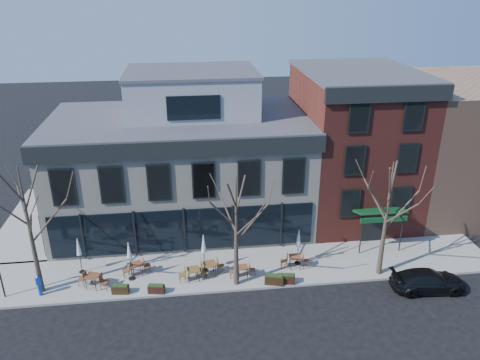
{
  "coord_description": "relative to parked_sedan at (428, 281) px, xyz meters",
  "views": [
    {
      "loc": [
        0.33,
        -27.25,
        17.2
      ],
      "look_at": [
        3.96,
        2.0,
        4.41
      ],
      "focal_mm": 35.0,
      "sensor_mm": 36.0,
      "label": 1
    }
  ],
  "objects": [
    {
      "name": "cafe_set_2",
      "position": [
        -13.84,
        2.51,
        0.01
      ],
      "size": [
        1.88,
        0.83,
        0.97
      ],
      "color": "brown",
      "rests_on": "sidewalk_front"
    },
    {
      "name": "parked_sedan",
      "position": [
        0.0,
        0.0,
        0.0
      ],
      "size": [
        4.52,
        2.07,
        1.28
      ],
      "primitive_type": "imported",
      "rotation": [
        0.0,
        0.0,
        1.51
      ],
      "color": "black",
      "rests_on": "ground"
    },
    {
      "name": "cafe_set_5",
      "position": [
        -7.38,
        3.06,
        0.02
      ],
      "size": [
        1.92,
        0.84,
        0.99
      ],
      "color": "brown",
      "rests_on": "sidewalk_front"
    },
    {
      "name": "call_box",
      "position": [
        -22.76,
        2.11,
        0.24
      ],
      "size": [
        0.28,
        0.28,
        1.39
      ],
      "color": "#0D34AB",
      "rests_on": "sidewalk_front"
    },
    {
      "name": "sidewalk_front",
      "position": [
        -11.04,
        3.57,
        -0.57
      ],
      "size": [
        33.5,
        4.7,
        0.15
      ],
      "primitive_type": "cube",
      "color": "gray",
      "rests_on": "ground"
    },
    {
      "name": "tree_right",
      "position": [
        -2.28,
        1.81,
        3.38
      ],
      "size": [
        3.72,
        3.77,
        7.48
      ],
      "color": "#382B21",
      "rests_on": "sidewalk_front"
    },
    {
      "name": "planter_0",
      "position": [
        -18.15,
        1.73,
        -0.22
      ],
      "size": [
        1.03,
        0.52,
        0.55
      ],
      "color": "black",
      "rests_on": "sidewalk_front"
    },
    {
      "name": "planter_2",
      "position": [
        -9.03,
        1.52,
        -0.18
      ],
      "size": [
        1.2,
        0.7,
        0.63
      ],
      "color": "black",
      "rests_on": "sidewalk_front"
    },
    {
      "name": "umbrella_4",
      "position": [
        -7.1,
        3.5,
        1.27
      ],
      "size": [
        0.4,
        0.4,
        2.49
      ],
      "color": "black",
      "rests_on": "sidewalk_front"
    },
    {
      "name": "cafe_set_0",
      "position": [
        -19.8,
        2.5,
        0.03
      ],
      "size": [
        1.96,
        1.08,
        1.01
      ],
      "color": "brown",
      "rests_on": "sidewalk_front"
    },
    {
      "name": "red_brick_building",
      "position": [
        -1.29,
        10.7,
        4.99
      ],
      "size": [
        8.2,
        11.78,
        11.18
      ],
      "color": "maroon",
      "rests_on": "ground"
    },
    {
      "name": "tree_corner",
      "position": [
        -22.78,
        2.51,
        3.61
      ],
      "size": [
        3.93,
        3.98,
        7.92
      ],
      "color": "#382B21",
      "rests_on": "sidewalk_front"
    },
    {
      "name": "planter_3",
      "position": [
        -8.31,
        1.52,
        -0.19
      ],
      "size": [
        1.14,
        0.6,
        0.61
      ],
      "color": "black",
      "rests_on": "sidewalk_front"
    },
    {
      "name": "umbrella_0",
      "position": [
        -20.79,
        4.2,
        1.24
      ],
      "size": [
        0.39,
        0.39,
        2.46
      ],
      "color": "black",
      "rests_on": "sidewalk_front"
    },
    {
      "name": "planter_1",
      "position": [
        -16.06,
        1.52,
        -0.22
      ],
      "size": [
        1.02,
        0.55,
        0.54
      ],
      "color": "black",
      "rests_on": "sidewalk_front"
    },
    {
      "name": "bg_building",
      "position": [
        8.71,
        11.72,
        4.36
      ],
      "size": [
        12.0,
        12.0,
        10.0
      ],
      "primitive_type": "cube",
      "color": "#8C664C",
      "rests_on": "ground"
    },
    {
      "name": "cafe_set_3",
      "position": [
        -12.82,
        2.96,
        0.02
      ],
      "size": [
        1.94,
        0.86,
        1.0
      ],
      "color": "brown",
      "rests_on": "sidewalk_front"
    },
    {
      "name": "sidewalk_side",
      "position": [
        -25.54,
        11.72,
        -0.57
      ],
      "size": [
        4.5,
        12.0,
        0.15
      ],
      "primitive_type": "cube",
      "color": "gray",
      "rests_on": "ground"
    },
    {
      "name": "corner_building",
      "position": [
        -14.22,
        10.79,
        4.08
      ],
      "size": [
        18.39,
        10.39,
        11.1
      ],
      "color": "beige",
      "rests_on": "ground"
    },
    {
      "name": "umbrella_2",
      "position": [
        -13.13,
        3.45,
        1.34
      ],
      "size": [
        0.41,
        0.41,
        2.59
      ],
      "color": "black",
      "rests_on": "sidewalk_front"
    },
    {
      "name": "cafe_set_1",
      "position": [
        -17.34,
        3.55,
        -0.01
      ],
      "size": [
        1.81,
        1.02,
        0.93
      ],
      "color": "brown",
      "rests_on": "sidewalk_front"
    },
    {
      "name": "tree_mid",
      "position": [
        -11.28,
        1.81,
        3.15
      ],
      "size": [
        3.5,
        3.55,
        7.04
      ],
      "color": "#382B21",
      "rests_on": "sidewalk_front"
    },
    {
      "name": "cafe_set_4",
      "position": [
        -10.83,
        2.49,
        -0.05
      ],
      "size": [
        1.66,
        0.69,
        0.87
      ],
      "color": "brown",
      "rests_on": "sidewalk_front"
    },
    {
      "name": "umbrella_1",
      "position": [
        -17.62,
        3.08,
        1.34
      ],
      "size": [
        0.41,
        0.41,
        2.59
      ],
      "color": "black",
      "rests_on": "sidewalk_front"
    },
    {
      "name": "ground",
      "position": [
        -14.29,
        5.72,
        -0.64
      ],
      "size": [
        120.0,
        120.0,
        0.0
      ],
      "primitive_type": "plane",
      "color": "black",
      "rests_on": "ground"
    }
  ]
}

